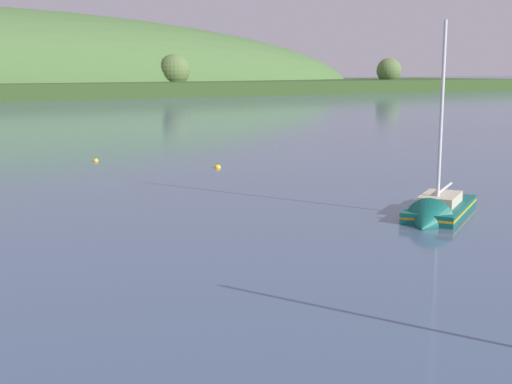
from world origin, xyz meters
The scene contains 3 objects.
sailboat_midwater_white centered at (15.21, 36.17, 0.19)m, with size 8.17×7.31×11.97m.
mooring_buoy_midchannel centered at (3.63, 68.53, 0.00)m, with size 0.48×0.48×0.56m.
mooring_buoy_off_fishing_boat centered at (11.84, 59.79, 0.00)m, with size 0.56×0.56×0.64m.
Camera 1 is at (-9.89, 6.41, 8.07)m, focal length 48.91 mm.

